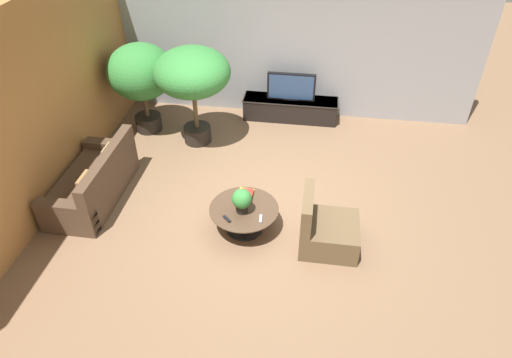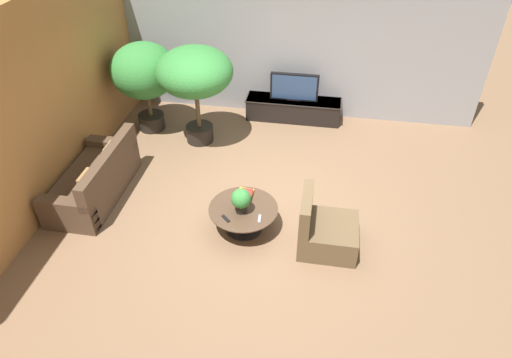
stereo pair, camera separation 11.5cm
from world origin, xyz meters
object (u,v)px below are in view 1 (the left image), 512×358
(coffee_table, at_px, (244,214))
(potted_palm_corner, at_px, (192,76))
(media_console, at_px, (290,108))
(armchair_wicker, at_px, (326,230))
(couch_by_wall, at_px, (94,183))
(potted_palm_tall, at_px, (141,74))
(potted_plant_tabletop, at_px, (242,200))
(television, at_px, (291,87))

(coffee_table, relative_size, potted_palm_corner, 0.55)
(media_console, height_order, armchair_wicker, armchair_wicker)
(couch_by_wall, xyz_separation_m, potted_palm_tall, (0.13, 2.15, 0.87))
(media_console, bearing_deg, potted_palm_tall, -163.02)
(armchair_wicker, relative_size, potted_plant_tabletop, 2.29)
(television, xyz_separation_m, potted_plant_tabletop, (-0.39, -3.41, -0.10))
(television, bearing_deg, potted_palm_tall, -163.05)
(media_console, height_order, television, television)
(coffee_table, bearing_deg, potted_palm_corner, 119.50)
(coffee_table, distance_m, armchair_wicker, 1.18)
(couch_by_wall, height_order, potted_palm_tall, potted_palm_tall)
(media_console, distance_m, potted_plant_tabletop, 3.46)
(armchair_wicker, distance_m, potted_palm_tall, 4.49)
(television, xyz_separation_m, couch_by_wall, (-2.83, -2.97, -0.42))
(television, bearing_deg, potted_palm_corner, -146.30)
(couch_by_wall, distance_m, potted_palm_tall, 2.32)
(media_console, distance_m, couch_by_wall, 4.10)
(couch_by_wall, xyz_separation_m, potted_palm_corner, (1.18, 1.87, 1.04))
(couch_by_wall, bearing_deg, armchair_wicker, 81.73)
(potted_palm_corner, bearing_deg, media_console, 33.74)
(media_console, bearing_deg, armchair_wicker, -77.17)
(potted_palm_corner, bearing_deg, potted_palm_tall, 165.26)
(potted_plant_tabletop, bearing_deg, media_console, 83.47)
(armchair_wicker, bearing_deg, potted_palm_corner, 45.54)
(media_console, height_order, potted_plant_tabletop, potted_plant_tabletop)
(potted_palm_corner, bearing_deg, television, 33.70)
(coffee_table, bearing_deg, media_console, 83.59)
(potted_plant_tabletop, bearing_deg, couch_by_wall, 169.65)
(media_console, xyz_separation_m, television, (0.00, -0.00, 0.48))
(potted_palm_tall, distance_m, potted_palm_corner, 1.10)
(media_console, height_order, coffee_table, media_console)
(media_console, xyz_separation_m, potted_palm_corner, (-1.65, -1.10, 1.10))
(couch_by_wall, bearing_deg, potted_palm_corner, 147.72)
(coffee_table, xyz_separation_m, potted_plant_tabletop, (-0.01, -0.07, 0.33))
(coffee_table, bearing_deg, couch_by_wall, 171.30)
(coffee_table, bearing_deg, potted_palm_tall, 132.62)
(potted_palm_corner, bearing_deg, potted_plant_tabletop, -61.53)
(potted_palm_tall, bearing_deg, coffee_table, -47.38)
(media_console, bearing_deg, coffee_table, -96.41)
(television, relative_size, couch_by_wall, 0.52)
(armchair_wicker, bearing_deg, couch_by_wall, 81.73)
(television, bearing_deg, potted_plant_tabletop, -96.53)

